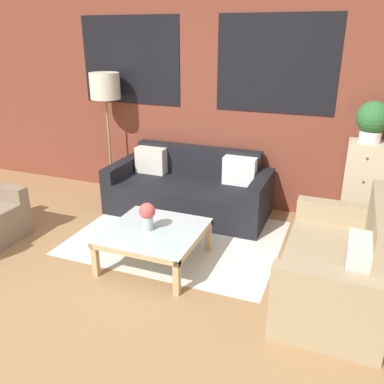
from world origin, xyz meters
The scene contains 10 objects.
ground_plane centered at (0.00, 0.00, 0.00)m, with size 16.00×16.00×0.00m, color #9E754C.
wall_back_brick centered at (0.00, 2.44, 1.41)m, with size 8.40×0.09×2.80m.
rug centered at (0.20, 1.23, 0.00)m, with size 2.24×1.69×0.00m.
couch_dark centered at (0.05, 1.95, 0.28)m, with size 1.98×0.88×0.78m.
settee_vintage centered at (1.90, 0.70, 0.31)m, with size 0.80×1.46×0.92m.
coffee_table centered at (0.20, 0.67, 0.31)m, with size 0.90×0.90×0.36m.
floor_lamp centered at (-1.19, 2.12, 1.44)m, with size 0.39×0.39×1.67m.
drawer_cabinet centered at (2.05, 2.18, 0.52)m, with size 0.40×0.39×1.04m.
potted_plant centered at (2.05, 2.18, 1.28)m, with size 0.34×0.34×0.44m.
flower_vase centered at (0.14, 0.65, 0.52)m, with size 0.16×0.16×0.28m.
Camera 1 is at (1.83, -2.48, 2.14)m, focal length 38.00 mm.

